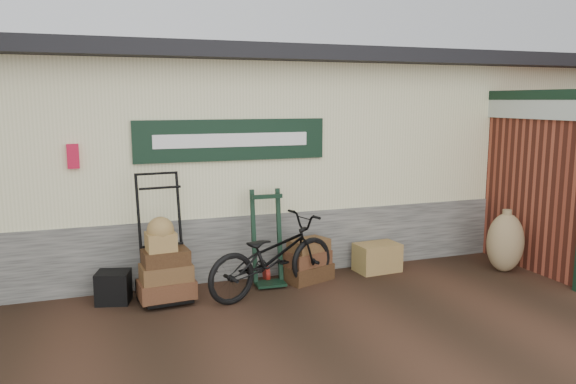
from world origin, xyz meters
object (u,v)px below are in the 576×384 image
object	(u,v)px
bicycle	(273,252)
porter_trolley	(162,236)
black_trunk	(113,287)
green_barrow	(267,238)
suitcase_stack	(307,260)
wicker_hamper	(377,257)

from	to	relation	value
bicycle	porter_trolley	bearing A→B (deg)	60.52
porter_trolley	bicycle	bearing A→B (deg)	-16.05
black_trunk	bicycle	world-z (taller)	bicycle
green_barrow	black_trunk	xyz separation A→B (m)	(-2.01, -0.04, -0.45)
porter_trolley	suitcase_stack	bearing A→B (deg)	-2.37
suitcase_stack	wicker_hamper	world-z (taller)	suitcase_stack
wicker_hamper	porter_trolley	bearing A→B (deg)	-177.62
bicycle	suitcase_stack	bearing A→B (deg)	-78.38
porter_trolley	green_barrow	size ratio (longest dim) A/B	1.26
suitcase_stack	black_trunk	world-z (taller)	suitcase_stack
black_trunk	green_barrow	bearing A→B (deg)	1.26
porter_trolley	green_barrow	world-z (taller)	porter_trolley
black_trunk	porter_trolley	bearing A→B (deg)	-6.45
porter_trolley	wicker_hamper	world-z (taller)	porter_trolley
wicker_hamper	bicycle	world-z (taller)	bicycle
green_barrow	bicycle	distance (m)	0.40
black_trunk	bicycle	xyz separation A→B (m)	(1.96, -0.34, 0.36)
porter_trolley	bicycle	distance (m)	1.41
suitcase_stack	bicycle	world-z (taller)	bicycle
porter_trolley	bicycle	xyz separation A→B (m)	(1.36, -0.28, -0.25)
wicker_hamper	bicycle	distance (m)	1.82
green_barrow	wicker_hamper	bearing A→B (deg)	2.89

